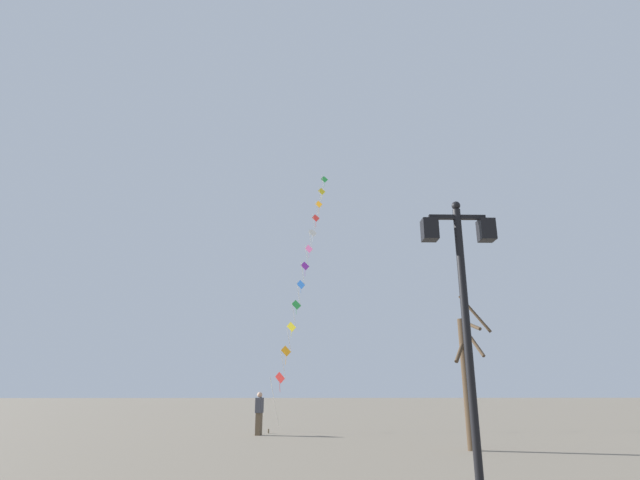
{
  "coord_description": "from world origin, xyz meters",
  "views": [
    {
      "loc": [
        0.23,
        -1.9,
        1.87
      ],
      "look_at": [
        0.75,
        19.19,
        8.28
      ],
      "focal_mm": 27.42,
      "sensor_mm": 36.0,
      "label": 1
    }
  ],
  "objects_px": {
    "kite_flyer": "(259,412)",
    "bare_tree": "(467,375)",
    "twin_lantern_lamp_post": "(463,287)",
    "kite_train": "(306,264)"
  },
  "relations": [
    {
      "from": "twin_lantern_lamp_post",
      "to": "bare_tree",
      "type": "xyz_separation_m",
      "value": [
        2.42,
        7.81,
        -1.31
      ]
    },
    {
      "from": "twin_lantern_lamp_post",
      "to": "kite_flyer",
      "type": "bearing_deg",
      "value": 109.85
    },
    {
      "from": "twin_lantern_lamp_post",
      "to": "kite_flyer",
      "type": "xyz_separation_m",
      "value": [
        -4.77,
        13.21,
        -2.69
      ]
    },
    {
      "from": "twin_lantern_lamp_post",
      "to": "bare_tree",
      "type": "height_order",
      "value": "twin_lantern_lamp_post"
    },
    {
      "from": "kite_flyer",
      "to": "bare_tree",
      "type": "relative_size",
      "value": 0.35
    },
    {
      "from": "twin_lantern_lamp_post",
      "to": "bare_tree",
      "type": "distance_m",
      "value": 8.28
    },
    {
      "from": "kite_flyer",
      "to": "bare_tree",
      "type": "distance_m",
      "value": 9.1
    },
    {
      "from": "twin_lantern_lamp_post",
      "to": "kite_train",
      "type": "xyz_separation_m",
      "value": [
        -2.93,
        19.56,
        5.31
      ]
    },
    {
      "from": "kite_train",
      "to": "kite_flyer",
      "type": "xyz_separation_m",
      "value": [
        -1.84,
        -6.36,
        -8.0
      ]
    },
    {
      "from": "kite_train",
      "to": "kite_flyer",
      "type": "bearing_deg",
      "value": -106.16
    }
  ]
}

